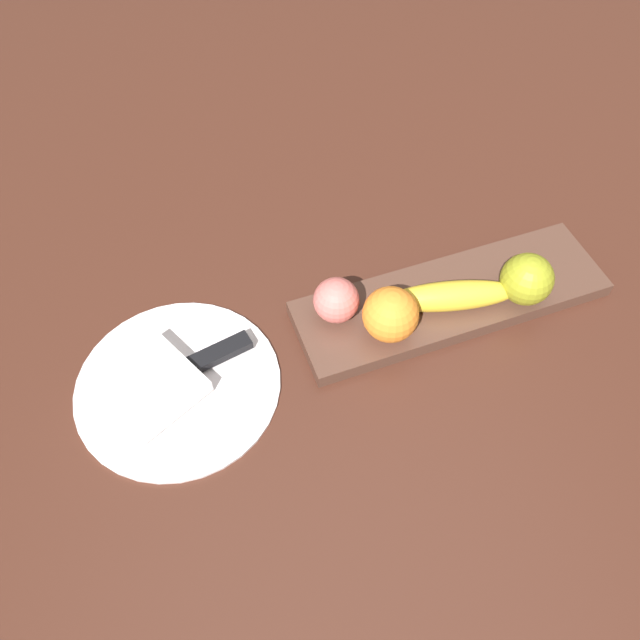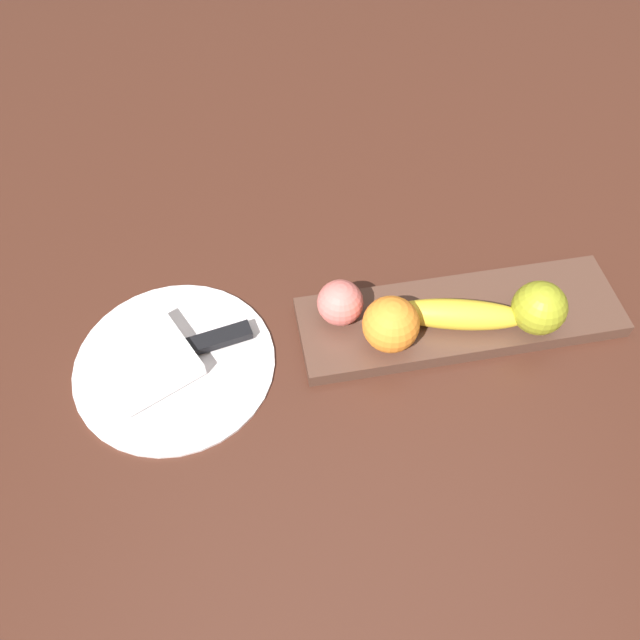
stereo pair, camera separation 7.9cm
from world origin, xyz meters
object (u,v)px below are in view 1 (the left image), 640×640
Objects in this scene: apple at (527,279)px; folded_napkin at (150,386)px; knife at (207,359)px; banana at (451,296)px; peach at (336,300)px; fruit_tray at (450,299)px; orange_near_apple at (391,314)px; dinner_plate at (178,384)px.

folded_napkin is (0.50, -0.03, -0.04)m from apple.
knife is at bearing -7.06° from apple.
apple is 0.39× the size of banana.
apple is 1.16× the size of peach.
folded_napkin reaches higher than fruit_tray.
orange_near_apple is at bearing 138.01° from peach.
orange_near_apple is 0.40× the size of knife.
knife is at bearing -166.80° from folded_napkin.
apple is 0.10m from banana.
orange_near_apple reaches higher than dinner_plate.
dinner_plate is (0.47, -0.03, -0.05)m from apple.
knife is at bearing -10.80° from orange_near_apple.
fruit_tray is 1.67× the size of dinner_plate.
orange_near_apple reaches higher than folded_napkin.
folded_napkin is at bearing -4.92° from orange_near_apple.
knife is (0.34, -0.02, 0.00)m from fruit_tray.
fruit_tray is 0.34m from knife.
knife reaches higher than dinner_plate.
folded_napkin is at bearing -3.97° from apple.
apple reaches higher than fruit_tray.
fruit_tray is 0.41m from folded_napkin.
fruit_tray is at bearing 180.00° from folded_napkin.
apple is 0.64× the size of folded_napkin.
dinner_plate is 2.37× the size of folded_napkin.
fruit_tray is at bearing -166.00° from orange_near_apple.
orange_near_apple is (0.09, 0.01, 0.02)m from banana.
apple is 0.39× the size of knife.
banana is at bearing 51.40° from fruit_tray.
peach is (0.16, -0.02, 0.04)m from fruit_tray.
peach is (0.25, -0.06, -0.00)m from apple.
dinner_plate is at bearing 0.00° from fruit_tray.
fruit_tray is at bearing -22.11° from apple.
orange_near_apple is at bearing -2.44° from apple.
apple is at bearing 177.56° from orange_near_apple.
banana is 0.68× the size of dinner_plate.
apple is at bearing 157.89° from fruit_tray.
knife is at bearing -3.01° from fruit_tray.
fruit_tray is 0.04m from banana.
folded_napkin is (0.31, -0.03, -0.04)m from orange_near_apple.
apple is 0.27× the size of dinner_plate.
dinner_plate is at bearing -5.49° from orange_near_apple.
banana is at bearing 177.50° from dinner_plate.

